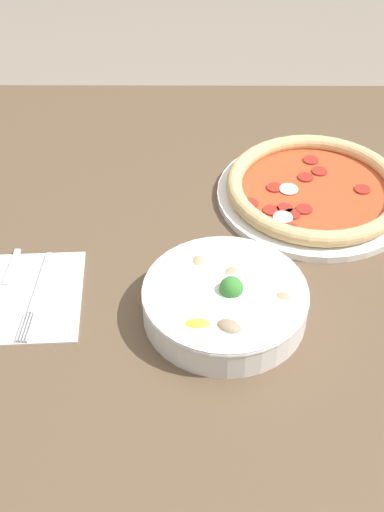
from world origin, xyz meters
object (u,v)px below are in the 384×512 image
at_px(bowl, 225,300).
at_px(pizza, 315,190).
at_px(fork, 37,294).
at_px(knife, 3,291).

bearing_deg(bowl, pizza, -120.29).
height_order(bowl, fork, bowl).
relative_size(bowl, knife, 1.17).
height_order(bowl, knife, bowl).
distance_m(pizza, fork, 0.48).
xyz_separation_m(fork, knife, (0.05, -0.01, -0.00)).
bearing_deg(pizza, knife, 25.64).
bearing_deg(pizza, bowl, 59.71).
bearing_deg(bowl, knife, -7.42).
bearing_deg(fork, pizza, 122.32).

